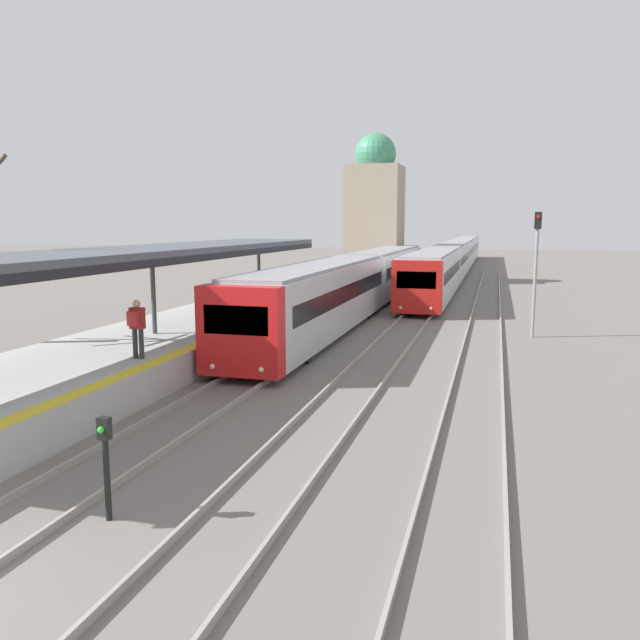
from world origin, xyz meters
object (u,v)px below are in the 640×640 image
object	(u,v)px
person_on_platform	(137,324)
signal_mast_far	(536,260)
train_far	(456,256)
signal_post_near	(106,457)
train_near	(360,280)

from	to	relation	value
person_on_platform	signal_mast_far	distance (m)	16.76
train_far	signal_post_near	xyz separation A→B (m)	(-2.08, -54.36, -0.63)
train_near	signal_mast_far	xyz separation A→B (m)	(8.83, -6.20, 1.58)
train_near	signal_mast_far	world-z (taller)	signal_mast_far
train_near	signal_post_near	bearing A→B (deg)	-86.99
signal_post_near	signal_mast_far	world-z (taller)	signal_mast_far
signal_post_near	train_near	bearing A→B (deg)	93.01
train_far	signal_mast_far	bearing A→B (deg)	-81.22
person_on_platform	train_far	distance (m)	47.75
train_near	train_far	world-z (taller)	train_near
signal_post_near	signal_mast_far	xyz separation A→B (m)	(7.49, 19.33, 2.21)
train_far	signal_post_near	bearing A→B (deg)	-92.19
person_on_platform	train_near	bearing A→B (deg)	82.63
train_far	signal_mast_far	world-z (taller)	signal_mast_far
signal_post_near	train_far	bearing A→B (deg)	87.81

